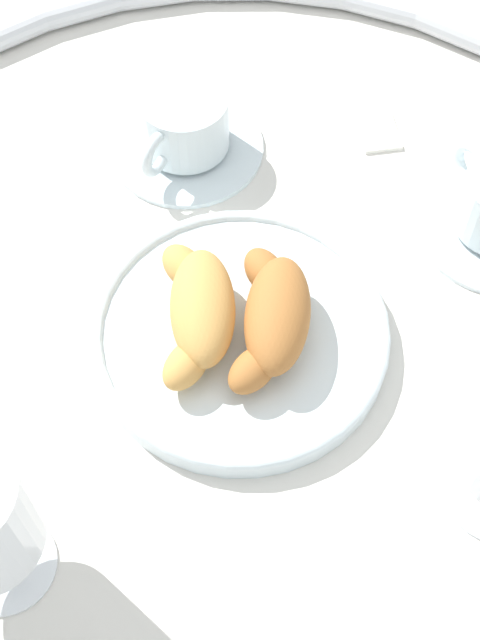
# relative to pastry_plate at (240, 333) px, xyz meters

# --- Properties ---
(ground_plane) EXTENTS (2.20, 2.20, 0.00)m
(ground_plane) POSITION_rel_pastry_plate_xyz_m (0.01, 0.01, -0.01)
(ground_plane) COLOR silver
(table_chrome_rim) EXTENTS (0.79, 0.79, 0.02)m
(table_chrome_rim) POSITION_rel_pastry_plate_xyz_m (0.01, 0.01, 0.00)
(table_chrome_rim) COLOR silver
(table_chrome_rim) RESTS_ON ground_plane
(pastry_plate) EXTENTS (0.23, 0.23, 0.02)m
(pastry_plate) POSITION_rel_pastry_plate_xyz_m (0.00, 0.00, 0.00)
(pastry_plate) COLOR silver
(pastry_plate) RESTS_ON ground_plane
(croissant_large) EXTENTS (0.14, 0.08, 0.04)m
(croissant_large) POSITION_rel_pastry_plate_xyz_m (0.00, -0.02, 0.03)
(croissant_large) COLOR #AD6B33
(croissant_large) RESTS_ON pastry_plate
(croissant_small) EXTENTS (0.13, 0.09, 0.04)m
(croissant_small) POSITION_rel_pastry_plate_xyz_m (-0.01, 0.03, 0.03)
(croissant_small) COLOR #D6994C
(croissant_small) RESTS_ON pastry_plate
(coffee_cup_near) EXTENTS (0.14, 0.14, 0.06)m
(coffee_cup_near) POSITION_rel_pastry_plate_xyz_m (0.17, 0.10, 0.02)
(coffee_cup_near) COLOR silver
(coffee_cup_near) RESTS_ON ground_plane
(sugar_packet) EXTENTS (0.06, 0.05, 0.01)m
(sugar_packet) POSITION_rel_pastry_plate_xyz_m (0.24, -0.06, -0.01)
(sugar_packet) COLOR white
(sugar_packet) RESTS_ON ground_plane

